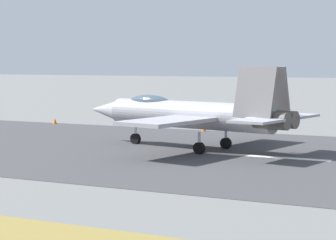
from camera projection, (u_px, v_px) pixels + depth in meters
ground_plane at (253, 156)px, 41.95m from camera, size 400.00×400.00×0.00m
runway_strip at (253, 156)px, 41.94m from camera, size 240.00×26.00×0.02m
fighter_jet at (191, 114)px, 45.00m from camera, size 17.18×14.43×5.59m
marker_cone_mid at (204, 128)px, 56.74m from camera, size 0.44×0.44×0.55m
marker_cone_far at (55, 121)px, 63.45m from camera, size 0.44×0.44×0.55m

